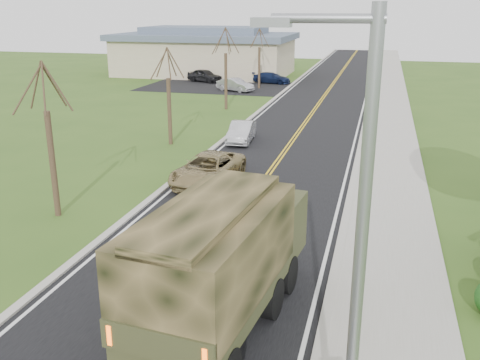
% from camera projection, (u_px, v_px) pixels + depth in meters
% --- Properties ---
extents(road, '(8.00, 120.00, 0.01)m').
position_uv_depth(road, '(321.00, 101.00, 47.22)').
color(road, black).
rests_on(road, ground).
extents(curb_right, '(0.30, 120.00, 0.12)m').
position_uv_depth(curb_right, '(369.00, 102.00, 46.20)').
color(curb_right, '#9E998E').
rests_on(curb_right, ground).
extents(sidewalk_right, '(3.20, 120.00, 0.10)m').
position_uv_depth(sidewalk_right, '(390.00, 103.00, 45.78)').
color(sidewalk_right, '#9E998E').
rests_on(sidewalk_right, ground).
extents(curb_left, '(0.30, 120.00, 0.10)m').
position_uv_depth(curb_left, '(275.00, 98.00, 48.22)').
color(curb_left, '#9E998E').
rests_on(curb_left, ground).
extents(street_light, '(1.65, 0.22, 8.00)m').
position_uv_depth(street_light, '(352.00, 271.00, 7.43)').
color(street_light, gray).
rests_on(street_light, ground).
extents(bare_tree_a, '(1.93, 2.26, 6.08)m').
position_uv_depth(bare_tree_a, '(51.00, 152.00, 20.53)').
color(bare_tree_a, '#38281C').
rests_on(bare_tree_a, ground).
extents(bare_tree_b, '(1.83, 2.14, 5.73)m').
position_uv_depth(bare_tree_b, '(169.00, 103.00, 31.61)').
color(bare_tree_b, '#38281C').
rests_on(bare_tree_b, ground).
extents(bare_tree_c, '(2.04, 2.39, 6.42)m').
position_uv_depth(bare_tree_c, '(226.00, 75.00, 42.55)').
color(bare_tree_c, '#38281C').
rests_on(bare_tree_c, ground).
extents(bare_tree_d, '(1.88, 2.20, 5.91)m').
position_uv_depth(bare_tree_d, '(259.00, 63.00, 53.66)').
color(bare_tree_d, '#38281C').
rests_on(bare_tree_d, ground).
extents(commercial_building, '(25.50, 21.50, 5.65)m').
position_uv_depth(commercial_building, '(206.00, 52.00, 64.96)').
color(commercial_building, tan).
rests_on(commercial_building, ground).
extents(military_truck, '(3.26, 7.41, 3.58)m').
position_uv_depth(military_truck, '(222.00, 254.00, 13.35)').
color(military_truck, black).
rests_on(military_truck, ground).
extents(suv_champagne, '(2.80, 5.14, 1.37)m').
position_uv_depth(suv_champagne, '(208.00, 169.00, 25.06)').
color(suv_champagne, '#938153').
rests_on(suv_champagne, ground).
extents(sedan_silver, '(1.62, 3.84, 1.23)m').
position_uv_depth(sedan_silver, '(241.00, 132.00, 32.73)').
color(sedan_silver, silver).
rests_on(sedan_silver, ground).
extents(lot_car_dark, '(4.45, 3.07, 1.41)m').
position_uv_depth(lot_car_dark, '(205.00, 76.00, 58.81)').
color(lot_car_dark, black).
rests_on(lot_car_dark, ground).
extents(lot_car_silver, '(4.07, 2.80, 1.27)m').
position_uv_depth(lot_car_silver, '(235.00, 85.00, 52.36)').
color(lot_car_silver, '#A4A4A8').
rests_on(lot_car_silver, ground).
extents(lot_car_navy, '(4.35, 2.38, 1.19)m').
position_uv_depth(lot_car_navy, '(272.00, 78.00, 57.81)').
color(lot_car_navy, '#101B3E').
rests_on(lot_car_navy, ground).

